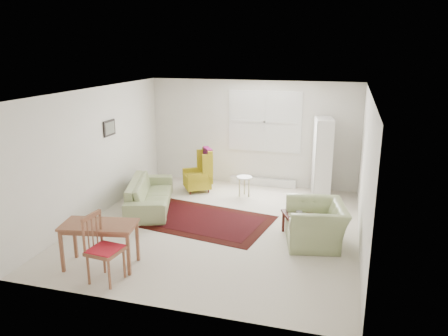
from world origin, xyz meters
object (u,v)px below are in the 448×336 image
(desk, at_px, (101,245))
(armchair, at_px, (316,220))
(coffee_table, at_px, (299,224))
(wingback_chair, at_px, (197,170))
(sofa, at_px, (150,189))
(desk_chair, at_px, (105,249))
(stool, at_px, (244,186))
(cabinet, at_px, (322,157))

(desk, bearing_deg, armchair, 29.31)
(armchair, xyz_separation_m, coffee_table, (-0.31, 0.22, -0.21))
(armchair, bearing_deg, coffee_table, -137.64)
(armchair, relative_size, wingback_chair, 1.08)
(sofa, xyz_separation_m, wingback_chair, (0.58, 1.30, 0.09))
(armchair, relative_size, desk_chair, 1.09)
(stool, bearing_deg, desk_chair, -104.06)
(coffee_table, height_order, stool, stool)
(armchair, bearing_deg, desk_chair, -64.99)
(cabinet, relative_size, desk_chair, 1.76)
(armchair, bearing_deg, stool, -151.91)
(stool, relative_size, cabinet, 0.26)
(sofa, distance_m, coffee_table, 3.20)
(stool, xyz_separation_m, desk_chair, (-1.03, -4.13, 0.27))
(armchair, relative_size, coffee_table, 2.09)
(coffee_table, bearing_deg, cabinet, 84.66)
(armchair, bearing_deg, desk, -72.83)
(stool, bearing_deg, coffee_table, -52.09)
(wingback_chair, height_order, coffee_table, wingback_chair)
(armchair, relative_size, cabinet, 0.62)
(desk_chair, bearing_deg, stool, -7.80)
(desk, bearing_deg, cabinet, 55.36)
(armchair, height_order, wingback_chair, wingback_chair)
(sofa, bearing_deg, wingback_chair, -42.46)
(coffee_table, xyz_separation_m, cabinet, (0.22, 2.38, 0.66))
(cabinet, distance_m, desk, 5.27)
(armchair, height_order, desk_chair, desk_chair)
(coffee_table, relative_size, desk, 0.47)
(sofa, distance_m, armchair, 3.54)
(sofa, relative_size, wingback_chair, 2.02)
(stool, relative_size, desk_chair, 0.46)
(wingback_chair, xyz_separation_m, desk_chair, (0.11, -4.19, -0.01))
(wingback_chair, height_order, desk_chair, wingback_chair)
(stool, xyz_separation_m, desk, (-1.34, -3.76, 0.12))
(sofa, height_order, cabinet, cabinet)
(armchair, distance_m, cabinet, 2.64)
(sofa, height_order, wingback_chair, wingback_chair)
(sofa, height_order, desk, sofa)
(wingback_chair, xyz_separation_m, cabinet, (2.78, 0.49, 0.37))
(sofa, relative_size, stool, 4.43)
(wingback_chair, bearing_deg, sofa, -57.12)
(wingback_chair, distance_m, cabinet, 2.85)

